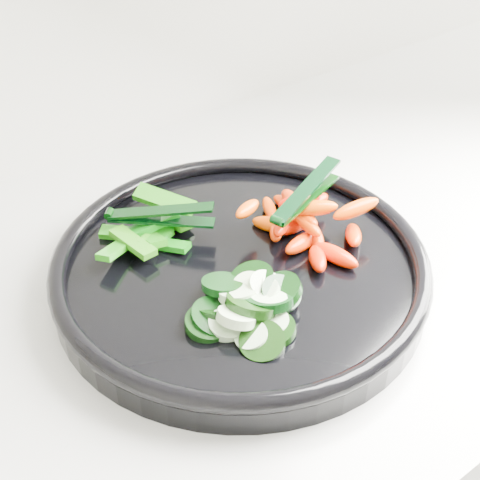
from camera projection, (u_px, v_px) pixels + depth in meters
veggie_tray at (240, 268)px, 0.67m from camera, size 0.39×0.39×0.04m
cucumber_pile at (248, 306)px, 0.60m from camera, size 0.12×0.13×0.04m
carrot_pile at (306, 223)px, 0.69m from camera, size 0.14×0.15×0.06m
pepper_pile at (152, 229)px, 0.70m from camera, size 0.14×0.12×0.04m
tong_carrot at (305, 195)px, 0.67m from camera, size 0.11×0.05×0.02m
tong_pepper at (158, 215)px, 0.69m from camera, size 0.09×0.09×0.02m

